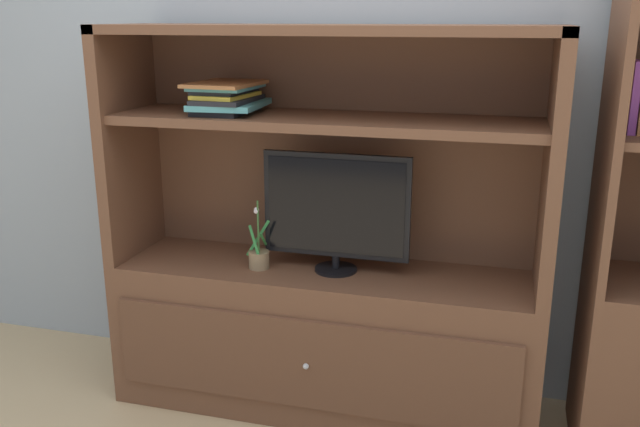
# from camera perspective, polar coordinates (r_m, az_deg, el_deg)

# --- Properties ---
(painted_rear_wall) EXTENTS (6.00, 0.10, 2.80)m
(painted_rear_wall) POSITION_cam_1_polar(r_m,az_deg,el_deg) (2.96, 2.12, 12.00)
(painted_rear_wall) COLOR #9EA8B2
(painted_rear_wall) RESTS_ON ground_plane
(media_console) EXTENTS (1.75, 0.50, 1.59)m
(media_console) POSITION_cam_1_polar(r_m,az_deg,el_deg) (2.85, 0.31, -6.91)
(media_console) COLOR brown
(media_console) RESTS_ON ground_plane
(tv_monitor) EXTENTS (0.59, 0.17, 0.48)m
(tv_monitor) POSITION_cam_1_polar(r_m,az_deg,el_deg) (2.69, 1.36, 0.35)
(tv_monitor) COLOR black
(tv_monitor) RESTS_ON media_console
(potted_plant) EXTENTS (0.10, 0.10, 0.29)m
(potted_plant) POSITION_cam_1_polar(r_m,az_deg,el_deg) (2.80, -5.14, -3.63)
(potted_plant) COLOR #8C7251
(potted_plant) RESTS_ON media_console
(magazine_stack) EXTENTS (0.29, 0.35, 0.12)m
(magazine_stack) POSITION_cam_1_polar(r_m,az_deg,el_deg) (2.76, -7.78, 9.59)
(magazine_stack) COLOR black
(magazine_stack) RESTS_ON media_console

